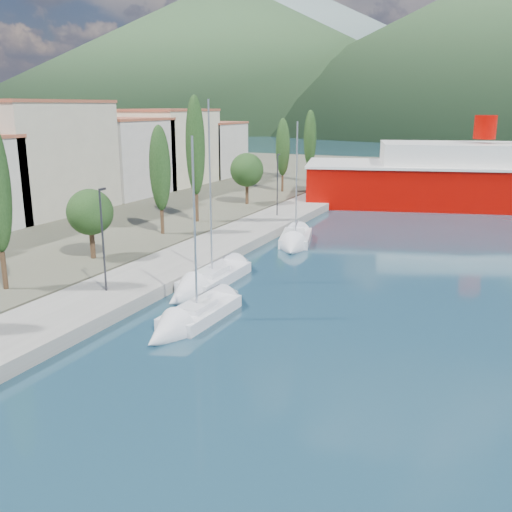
% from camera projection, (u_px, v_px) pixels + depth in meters
% --- Properties ---
extents(ground, '(1400.00, 1400.00, 0.00)m').
position_uv_depth(ground, '(457.00, 159.00, 125.03)').
color(ground, '#1B3C4E').
extents(quay, '(5.00, 88.00, 0.80)m').
position_uv_depth(quay, '(216.00, 247.00, 45.91)').
color(quay, gray).
rests_on(quay, ground).
extents(town_buildings, '(9.20, 69.20, 11.30)m').
position_uv_depth(town_buildings, '(81.00, 160.00, 63.43)').
color(town_buildings, beige).
rests_on(town_buildings, land_strip).
extents(tree_row, '(3.72, 64.22, 11.70)m').
position_uv_depth(tree_row, '(193.00, 167.00, 52.75)').
color(tree_row, '#47301E').
rests_on(tree_row, land_strip).
extents(lamp_posts, '(0.15, 46.36, 6.06)m').
position_uv_depth(lamp_posts, '(128.00, 229.00, 35.02)').
color(lamp_posts, '#2D2D33').
rests_on(lamp_posts, quay).
extents(sailboat_near, '(2.49, 7.60, 10.82)m').
position_uv_depth(sailboat_near, '(182.00, 324.00, 29.94)').
color(sailboat_near, silver).
rests_on(sailboat_near, ground).
extents(sailboat_mid, '(2.33, 8.84, 12.72)m').
position_uv_depth(sailboat_mid, '(199.00, 286.00, 36.13)').
color(sailboat_mid, silver).
rests_on(sailboat_mid, ground).
extents(sailboat_far, '(4.37, 7.94, 11.13)m').
position_uv_depth(sailboat_far, '(294.00, 244.00, 47.33)').
color(sailboat_far, silver).
rests_on(sailboat_far, ground).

